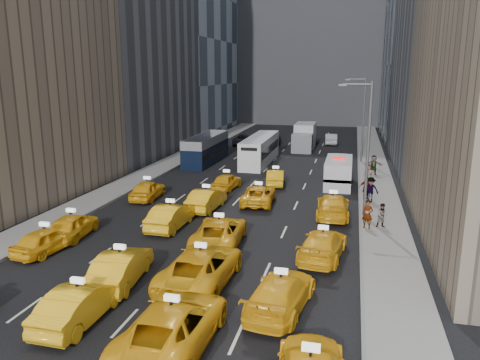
% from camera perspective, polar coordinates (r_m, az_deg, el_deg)
% --- Properties ---
extents(ground, '(160.00, 160.00, 0.00)m').
position_cam_1_polar(ground, '(22.85, -9.16, -11.91)').
color(ground, black).
rests_on(ground, ground).
extents(sidewalk_west, '(3.00, 90.00, 0.15)m').
position_cam_1_polar(sidewalk_west, '(48.79, -9.31, 1.68)').
color(sidewalk_west, gray).
rests_on(sidewalk_west, ground).
extents(sidewalk_east, '(3.00, 90.00, 0.15)m').
position_cam_1_polar(sidewalk_east, '(45.10, 16.12, 0.40)').
color(sidewalk_east, gray).
rests_on(sidewalk_east, ground).
extents(curb_west, '(0.15, 90.00, 0.18)m').
position_cam_1_polar(curb_west, '(48.25, -7.72, 1.62)').
color(curb_west, slate).
rests_on(curb_west, ground).
extents(curb_east, '(0.15, 90.00, 0.18)m').
position_cam_1_polar(curb_east, '(45.04, 14.28, 0.51)').
color(curb_east, slate).
rests_on(curb_east, ground).
extents(building_backdrop, '(30.00, 12.00, 40.00)m').
position_cam_1_polar(building_backdrop, '(91.99, 8.86, 19.46)').
color(building_backdrop, slate).
rests_on(building_backdrop, ground).
extents(streetlight_near, '(2.15, 0.22, 9.00)m').
position_cam_1_polar(streetlight_near, '(31.39, 15.15, 4.08)').
color(streetlight_near, '#595B60').
rests_on(streetlight_near, ground).
extents(streetlight_far, '(2.15, 0.22, 9.00)m').
position_cam_1_polar(streetlight_far, '(51.24, 14.69, 7.45)').
color(streetlight_far, '#595B60').
rests_on(streetlight_far, ground).
extents(taxi_1, '(1.66, 4.61, 1.51)m').
position_cam_1_polar(taxi_1, '(19.90, -18.97, -14.05)').
color(taxi_1, yellow).
rests_on(taxi_1, ground).
extents(taxi_2, '(2.89, 6.04, 1.66)m').
position_cam_1_polar(taxi_2, '(17.51, -8.20, -17.10)').
color(taxi_2, yellow).
rests_on(taxi_2, ground).
extents(taxi_4, '(2.14, 4.21, 1.38)m').
position_cam_1_polar(taxi_4, '(27.60, -22.58, -6.78)').
color(taxi_4, yellow).
rests_on(taxi_4, ground).
extents(taxi_5, '(2.17, 4.89, 1.56)m').
position_cam_1_polar(taxi_5, '(22.64, -14.31, -10.25)').
color(taxi_5, yellow).
rests_on(taxi_5, ground).
extents(taxi_6, '(2.93, 6.07, 1.67)m').
position_cam_1_polar(taxi_6, '(21.96, -4.77, -10.46)').
color(taxi_6, yellow).
rests_on(taxi_6, ground).
extents(taxi_7, '(2.74, 5.32, 1.48)m').
position_cam_1_polar(taxi_7, '(19.80, 4.98, -13.54)').
color(taxi_7, yellow).
rests_on(taxi_7, ground).
extents(taxi_8, '(2.12, 4.44, 1.46)m').
position_cam_1_polar(taxi_8, '(29.38, -19.78, -5.26)').
color(taxi_8, yellow).
rests_on(taxi_8, ground).
extents(taxi_9, '(1.71, 4.70, 1.54)m').
position_cam_1_polar(taxi_9, '(29.67, -8.43, -4.35)').
color(taxi_9, yellow).
rests_on(taxi_9, ground).
extents(taxi_10, '(2.98, 5.70, 1.53)m').
position_cam_1_polar(taxi_10, '(26.58, -2.55, -6.31)').
color(taxi_10, yellow).
rests_on(taxi_10, ground).
extents(taxi_11, '(2.60, 5.24, 1.46)m').
position_cam_1_polar(taxi_11, '(25.14, 10.04, -7.76)').
color(taxi_11, yellow).
rests_on(taxi_11, ground).
extents(taxi_12, '(1.98, 4.37, 1.45)m').
position_cam_1_polar(taxi_12, '(36.59, -11.20, -1.18)').
color(taxi_12, yellow).
rests_on(taxi_12, ground).
extents(taxi_13, '(1.83, 4.65, 1.51)m').
position_cam_1_polar(taxi_13, '(33.27, -4.11, -2.34)').
color(taxi_13, yellow).
rests_on(taxi_13, ground).
extents(taxi_14, '(2.55, 4.96, 1.34)m').
position_cam_1_polar(taxi_14, '(34.70, 2.27, -1.82)').
color(taxi_14, yellow).
rests_on(taxi_14, ground).
extents(taxi_15, '(2.29, 5.29, 1.52)m').
position_cam_1_polar(taxi_15, '(32.18, 11.26, -3.10)').
color(taxi_15, yellow).
rests_on(taxi_15, ground).
extents(taxi_16, '(1.96, 4.07, 1.34)m').
position_cam_1_polar(taxi_16, '(38.92, -1.65, -0.16)').
color(taxi_16, yellow).
rests_on(taxi_16, ground).
extents(taxi_17, '(1.90, 4.21, 1.34)m').
position_cam_1_polar(taxi_17, '(40.48, 4.36, 0.33)').
color(taxi_17, yellow).
rests_on(taxi_17, ground).
extents(nypd_van, '(2.79, 5.93, 2.46)m').
position_cam_1_polar(nypd_van, '(40.97, 11.91, 0.87)').
color(nypd_van, silver).
rests_on(nypd_van, ground).
extents(double_decker, '(3.60, 10.13, 2.88)m').
position_cam_1_polar(double_decker, '(50.52, -4.12, 3.76)').
color(double_decker, black).
rests_on(double_decker, ground).
extents(city_bus, '(2.97, 11.09, 2.83)m').
position_cam_1_polar(city_bus, '(50.21, 2.46, 3.70)').
color(city_bus, silver).
rests_on(city_bus, ground).
extents(box_truck, '(3.31, 7.25, 3.20)m').
position_cam_1_polar(box_truck, '(59.35, 7.85, 5.22)').
color(box_truck, silver).
rests_on(box_truck, ground).
extents(misc_car_0, '(1.58, 4.08, 1.32)m').
position_cam_1_polar(misc_car_0, '(49.80, 12.08, 2.48)').
color(misc_car_0, '#A8ABB0').
rests_on(misc_car_0, ground).
extents(misc_car_1, '(2.58, 5.16, 1.40)m').
position_cam_1_polar(misc_car_1, '(62.72, 0.46, 4.96)').
color(misc_car_1, black).
rests_on(misc_car_1, ground).
extents(misc_car_2, '(2.70, 5.29, 1.47)m').
position_cam_1_polar(misc_car_2, '(65.90, 8.54, 5.24)').
color(misc_car_2, slate).
rests_on(misc_car_2, ground).
extents(misc_car_3, '(2.26, 4.53, 1.48)m').
position_cam_1_polar(misc_car_3, '(63.26, 4.17, 5.03)').
color(misc_car_3, black).
rests_on(misc_car_3, ground).
extents(misc_car_4, '(1.85, 4.51, 1.45)m').
position_cam_1_polar(misc_car_4, '(64.25, 11.03, 4.93)').
color(misc_car_4, '#9FA1A6').
rests_on(misc_car_4, ground).
extents(pedestrian_0, '(0.75, 0.60, 1.79)m').
position_cam_1_polar(pedestrian_0, '(29.80, 15.28, -4.05)').
color(pedestrian_0, gray).
rests_on(pedestrian_0, sidewalk_east).
extents(pedestrian_1, '(0.81, 0.54, 1.52)m').
position_cam_1_polar(pedestrian_1, '(30.28, 16.99, -4.16)').
color(pedestrian_1, gray).
rests_on(pedestrian_1, sidewalk_east).
extents(pedestrian_2, '(1.29, 0.76, 1.87)m').
position_cam_1_polar(pedestrian_2, '(35.84, 15.63, -1.13)').
color(pedestrian_2, gray).
rests_on(pedestrian_2, sidewalk_east).
extents(pedestrian_3, '(1.07, 0.57, 1.75)m').
position_cam_1_polar(pedestrian_3, '(36.57, 15.10, -0.91)').
color(pedestrian_3, gray).
rests_on(pedestrian_3, sidewalk_east).
extents(pedestrian_4, '(0.88, 0.57, 1.68)m').
position_cam_1_polar(pedestrian_4, '(41.69, 15.37, 0.72)').
color(pedestrian_4, gray).
rests_on(pedestrian_4, sidewalk_east).
extents(pedestrian_5, '(1.73, 0.57, 1.85)m').
position_cam_1_polar(pedestrian_5, '(45.36, 15.98, 1.76)').
color(pedestrian_5, gray).
rests_on(pedestrian_5, sidewalk_east).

